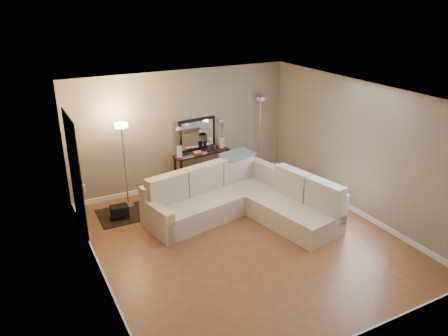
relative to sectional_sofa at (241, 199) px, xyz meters
name	(u,v)px	position (x,y,z in m)	size (l,w,h in m)	color
floor	(245,241)	(-0.39, -0.85, -0.36)	(5.00, 5.50, 0.01)	brown
ceiling	(248,95)	(-0.39, -0.85, 2.25)	(5.00, 5.50, 0.01)	white
wall_back	(182,130)	(-0.39, 1.91, 0.94)	(5.00, 0.02, 2.60)	gray
wall_front	(368,255)	(-0.39, -3.61, 0.94)	(5.00, 0.02, 2.60)	gray
wall_left	(93,204)	(-2.90, -0.85, 0.94)	(0.02, 5.50, 2.60)	gray
wall_right	(360,149)	(2.12, -0.85, 0.94)	(0.02, 5.50, 2.60)	gray
baseboard_back	(185,183)	(-0.39, 1.88, -0.31)	(5.00, 0.03, 0.10)	white
baseboard_left	(104,277)	(-2.88, -0.85, -0.31)	(0.03, 5.50, 0.10)	white
baseboard_right	(351,208)	(2.09, -0.85, -0.31)	(0.03, 5.50, 0.10)	white
doorway	(75,176)	(-2.87, 0.85, 0.74)	(0.02, 1.20, 2.20)	black
switch_plate	(84,188)	(-2.87, 0.00, 0.84)	(0.02, 0.08, 0.12)	white
sectional_sofa	(241,199)	(0.00, 0.00, 0.00)	(3.20, 2.76, 0.97)	beige
throw_blanket	(237,155)	(0.34, 0.76, 0.62)	(0.69, 0.40, 0.05)	slate
console_table	(199,167)	(-0.13, 1.68, 0.09)	(1.33, 0.50, 0.80)	black
leaning_mirror	(197,134)	(-0.07, 1.85, 0.81)	(0.92, 0.15, 0.72)	black
table_decor	(202,151)	(-0.05, 1.65, 0.47)	(0.56, 0.14, 0.13)	#CC5E24
flower_vase_left	(179,144)	(-0.59, 1.62, 0.73)	(0.15, 0.13, 0.68)	silver
flower_vase_right	(222,135)	(0.50, 1.75, 0.73)	(0.15, 0.13, 0.68)	silver
floor_lamp_lit	(123,149)	(-1.84, 1.42, 0.89)	(0.25, 0.25, 1.76)	silver
floor_lamp_unlit	(260,120)	(1.50, 1.74, 0.97)	(0.28, 0.28, 1.88)	silver
charcoal_rug	(128,213)	(-1.95, 1.09, -0.35)	(1.15, 0.86, 0.02)	black
black_bag	(119,211)	(-2.14, 0.99, -0.20)	(0.33, 0.23, 0.21)	black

